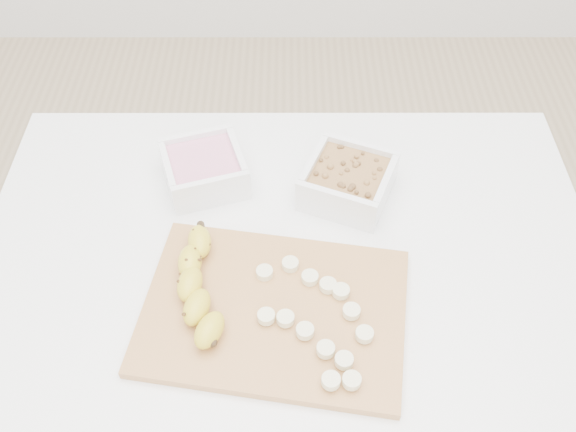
{
  "coord_description": "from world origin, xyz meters",
  "views": [
    {
      "loc": [
        -0.0,
        -0.63,
        1.56
      ],
      "look_at": [
        0.0,
        0.03,
        0.81
      ],
      "focal_mm": 40.0,
      "sensor_mm": 36.0,
      "label": 1
    }
  ],
  "objects_px": {
    "bowl_yogurt": "(204,168)",
    "table": "(288,289)",
    "banana": "(200,287)",
    "bowl_granola": "(348,181)",
    "cutting_board": "(274,311)"
  },
  "relations": [
    {
      "from": "table",
      "to": "cutting_board",
      "type": "distance_m",
      "value": 0.15
    },
    {
      "from": "bowl_yogurt",
      "to": "bowl_granola",
      "type": "distance_m",
      "value": 0.25
    },
    {
      "from": "bowl_yogurt",
      "to": "table",
      "type": "bearing_deg",
      "value": -48.55
    },
    {
      "from": "banana",
      "to": "bowl_granola",
      "type": "bearing_deg",
      "value": 44.67
    },
    {
      "from": "bowl_yogurt",
      "to": "bowl_granola",
      "type": "relative_size",
      "value": 0.92
    },
    {
      "from": "bowl_granola",
      "to": "banana",
      "type": "bearing_deg",
      "value": -136.83
    },
    {
      "from": "cutting_board",
      "to": "banana",
      "type": "height_order",
      "value": "banana"
    },
    {
      "from": "bowl_yogurt",
      "to": "banana",
      "type": "height_order",
      "value": "bowl_yogurt"
    },
    {
      "from": "table",
      "to": "banana",
      "type": "relative_size",
      "value": 4.73
    },
    {
      "from": "bowl_yogurt",
      "to": "banana",
      "type": "xyz_separation_m",
      "value": [
        0.02,
        -0.25,
        0.0
      ]
    },
    {
      "from": "table",
      "to": "bowl_granola",
      "type": "bearing_deg",
      "value": 52.49
    },
    {
      "from": "bowl_granola",
      "to": "table",
      "type": "bearing_deg",
      "value": -127.51
    },
    {
      "from": "bowl_yogurt",
      "to": "banana",
      "type": "distance_m",
      "value": 0.25
    },
    {
      "from": "table",
      "to": "bowl_yogurt",
      "type": "relative_size",
      "value": 6.04
    },
    {
      "from": "bowl_yogurt",
      "to": "banana",
      "type": "bearing_deg",
      "value": -86.54
    }
  ]
}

